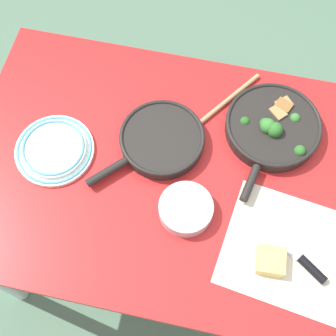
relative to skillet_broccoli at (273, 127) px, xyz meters
The scene contains 10 objects.
ground_plane 0.83m from the skillet_broccoli, 144.81° to the right, with size 14.00×14.00×0.00m, color #51755B.
dining_table_red 0.35m from the skillet_broccoli, 144.81° to the right, with size 1.19×0.82×0.73m.
skillet_broccoli is the anchor object (origin of this frame).
skillet_eggs 0.33m from the skillet_broccoli, 160.51° to the right, with size 0.31×0.32×0.04m.
wooden_spoon 0.21m from the skillet_broccoli, behind, with size 0.26×0.34×0.02m.
parchment_sheet 0.37m from the skillet_broccoli, 73.71° to the right, with size 0.40×0.35×0.00m.
grater_knife 0.38m from the skillet_broccoli, 72.78° to the right, with size 0.23×0.18×0.02m.
cheese_block 0.40m from the skillet_broccoli, 83.59° to the right, with size 0.08×0.08×0.04m.
dinner_plate_stack 0.64m from the skillet_broccoli, 161.70° to the right, with size 0.23×0.23×0.03m.
prep_bowl_steel 0.36m from the skillet_broccoli, 123.35° to the right, with size 0.15×0.15×0.04m.
Camera 1 is at (0.12, -0.54, 1.96)m, focal length 50.00 mm.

